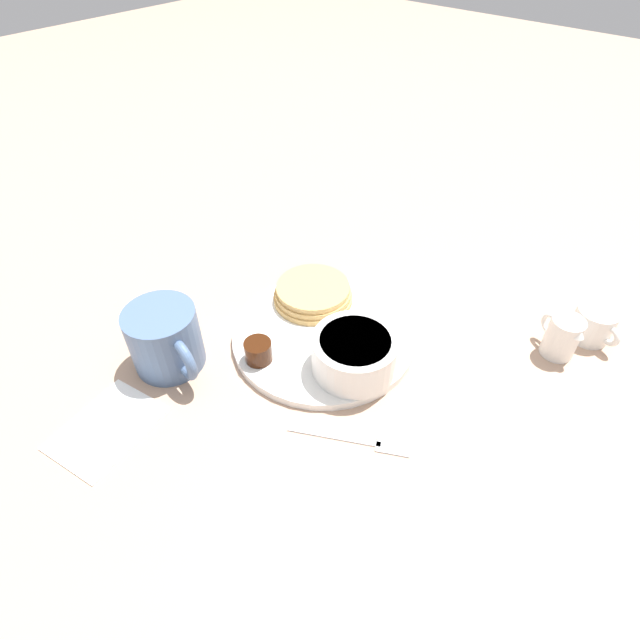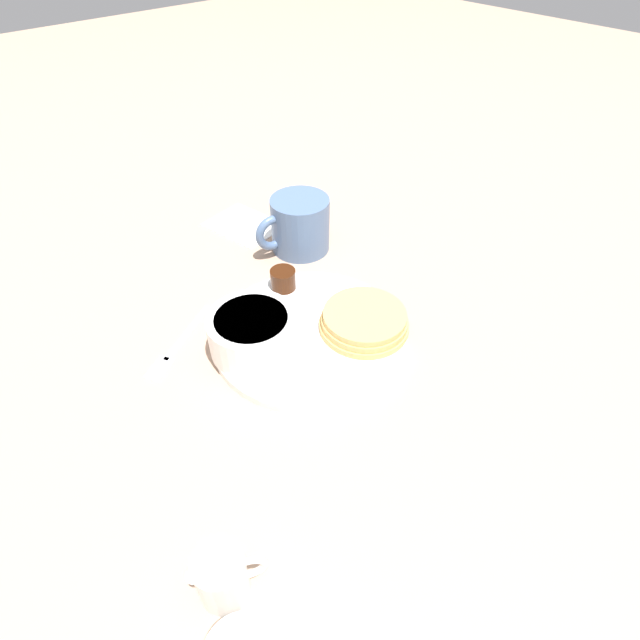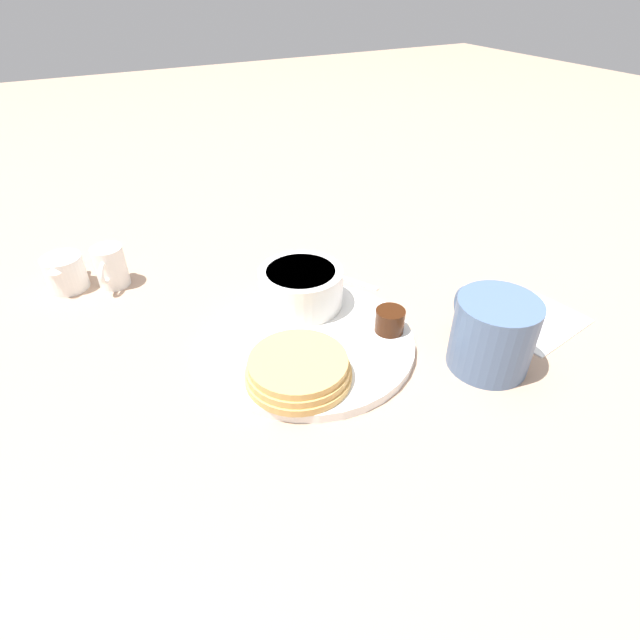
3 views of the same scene
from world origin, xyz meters
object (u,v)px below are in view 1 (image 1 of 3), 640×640
bowl (354,353)px  creamer_pitcher_far (593,324)px  fork (363,441)px  coffee_mug (166,339)px  plate (324,335)px  creamer_pitcher_near (562,336)px

bowl → creamer_pitcher_far: bowl is taller
fork → bowl: bearing=-135.6°
creamer_pitcher_far → fork: size_ratio=0.55×
creamer_pitcher_far → fork: bearing=-21.4°
coffee_mug → bowl: bearing=126.1°
plate → fork: (0.10, 0.15, -0.00)m
fork → creamer_pitcher_near: bearing=158.5°
bowl → coffee_mug: coffee_mug is taller
bowl → fork: size_ratio=0.82×
coffee_mug → creamer_pitcher_far: coffee_mug is taller
creamer_pitcher_near → fork: bearing=-21.5°
plate → creamer_pitcher_near: creamer_pitcher_near is taller
plate → creamer_pitcher_far: bearing=131.1°
creamer_pitcher_near → creamer_pitcher_far: 0.07m
coffee_mug → creamer_pitcher_far: bearing=135.5°
creamer_pitcher_far → coffee_mug: bearing=-44.5°
coffee_mug → fork: (-0.07, 0.28, -0.04)m
bowl → plate: bearing=-108.8°
plate → fork: size_ratio=1.92×
creamer_pitcher_near → creamer_pitcher_far: bearing=158.8°
bowl → creamer_pitcher_far: (-0.28, 0.21, -0.01)m
coffee_mug → creamer_pitcher_near: 0.53m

